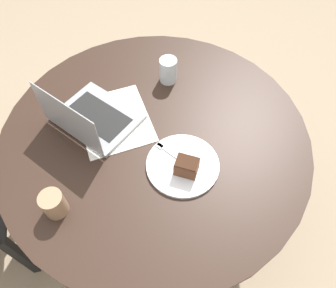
% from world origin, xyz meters
% --- Properties ---
extents(ground_plane, '(12.00, 12.00, 0.00)m').
position_xyz_m(ground_plane, '(0.00, 0.00, 0.00)').
color(ground_plane, gray).
extents(dining_table, '(1.21, 1.21, 0.71)m').
position_xyz_m(dining_table, '(0.00, 0.00, 0.57)').
color(dining_table, black).
rests_on(dining_table, ground_plane).
extents(paper_document, '(0.36, 0.32, 0.00)m').
position_xyz_m(paper_document, '(0.15, 0.10, 0.71)').
color(paper_document, white).
rests_on(paper_document, dining_table).
extents(plate, '(0.27, 0.27, 0.01)m').
position_xyz_m(plate, '(-0.17, -0.02, 0.71)').
color(plate, silver).
rests_on(plate, dining_table).
extents(cake_slice, '(0.10, 0.10, 0.06)m').
position_xyz_m(cake_slice, '(-0.20, -0.02, 0.75)').
color(cake_slice, brown).
rests_on(cake_slice, plate).
extents(fork, '(0.17, 0.07, 0.00)m').
position_xyz_m(fork, '(-0.11, -0.01, 0.72)').
color(fork, silver).
rests_on(fork, plate).
extents(coffee_glass, '(0.08, 0.08, 0.09)m').
position_xyz_m(coffee_glass, '(-0.10, 0.43, 0.75)').
color(coffee_glass, '#997556').
rests_on(coffee_glass, dining_table).
extents(water_glass, '(0.08, 0.08, 0.11)m').
position_xyz_m(water_glass, '(0.23, -0.20, 0.76)').
color(water_glass, silver).
rests_on(water_glass, dining_table).
extents(laptop, '(0.38, 0.35, 0.22)m').
position_xyz_m(laptop, '(0.18, 0.18, 0.74)').
color(laptop, gray).
rests_on(laptop, dining_table).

